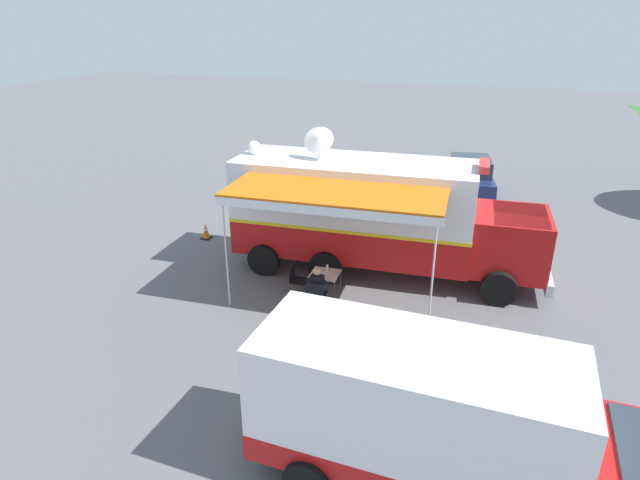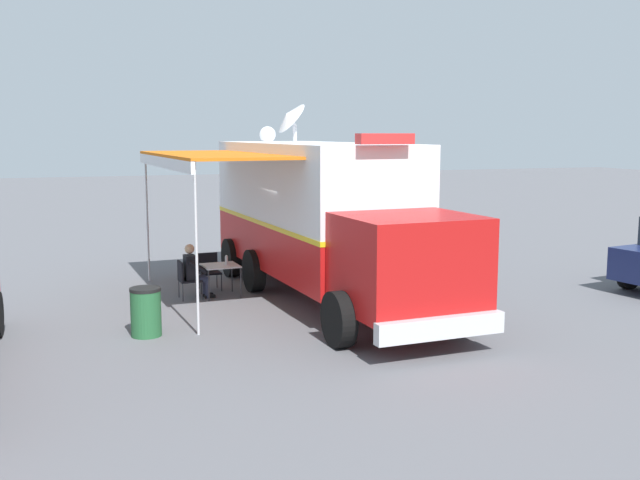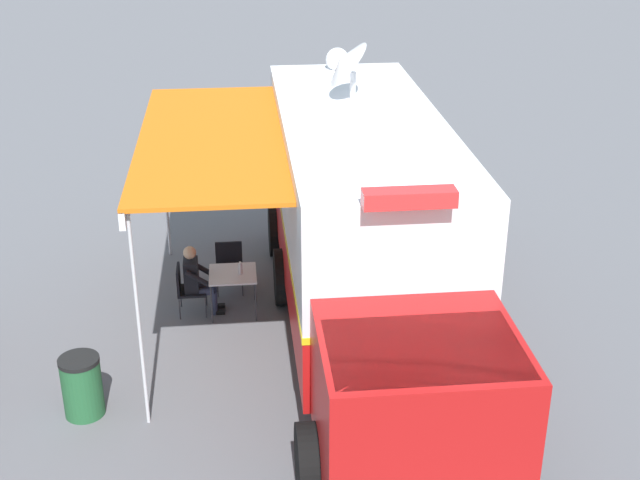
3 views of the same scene
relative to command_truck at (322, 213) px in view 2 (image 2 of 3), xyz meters
The scene contains 10 objects.
ground_plane 2.08m from the command_truck, 89.59° to the right, with size 100.00×100.00×0.00m, color #5B5B60.
lot_stripe 3.09m from the command_truck, 168.94° to the right, with size 0.12×4.80×0.01m, color silver.
command_truck is the anchor object (origin of this frame).
folding_table 2.66m from the command_truck, 24.08° to the right, with size 0.84×0.84×0.73m.
water_bottle 2.47m from the command_truck, 24.84° to the right, with size 0.07×0.07×0.22m.
folding_chair_at_table 3.40m from the command_truck, 17.70° to the right, with size 0.50×0.50×0.87m.
folding_chair_beside_table 3.22m from the command_truck, 38.80° to the right, with size 0.50×0.50×0.87m.
seated_responder 3.18m from the command_truck, 19.01° to the right, with size 0.68×0.57×1.25m.
trash_bin 4.79m from the command_truck, 24.72° to the left, with size 0.57×0.57×0.91m.
traffic_cone 6.64m from the command_truck, 95.09° to the right, with size 0.36×0.36×0.58m.
Camera 2 is at (5.50, 16.28, 3.73)m, focal length 41.53 mm.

